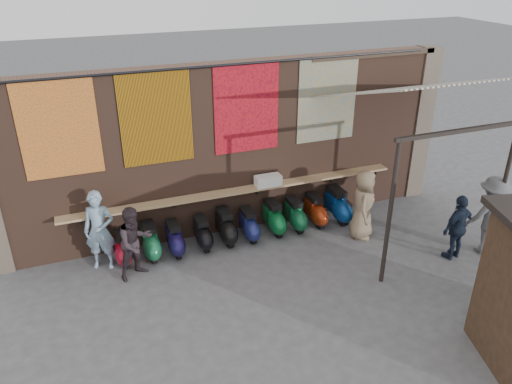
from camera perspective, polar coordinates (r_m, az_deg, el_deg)
ground at (r=10.29m, az=2.28°, el=-10.73°), size 70.00×70.00×0.00m
brick_wall at (r=11.55m, az=-2.81°, el=4.90°), size 10.00×0.40×4.00m
pier_right at (r=13.97m, az=18.05°, el=7.42°), size 0.50×0.50×4.00m
eating_counter at (r=11.59m, az=-2.13°, el=0.13°), size 8.00×0.32×0.05m
shelf_box at (r=11.74m, az=1.39°, el=1.31°), size 0.62×0.29×0.25m
tapestry_redgold at (r=10.52m, az=-21.60°, el=6.72°), size 1.50×0.02×2.00m
tapestry_sun at (r=10.64m, az=-11.35°, el=8.26°), size 1.50×0.02×2.00m
tapestry_orange at (r=11.12m, az=-1.07°, el=9.53°), size 1.50×0.02×2.00m
tapestry_multi at (r=11.93m, az=8.15°, el=10.42°), size 1.50×0.02×2.00m
hang_rail at (r=10.78m, az=-2.64°, el=14.35°), size 9.50×0.06×0.06m
scooter_stool_0 at (r=11.18m, az=-15.03°, el=-6.29°), size 0.33×0.73×0.69m
scooter_stool_1 at (r=11.22m, az=-11.98°, el=-5.56°), size 0.36×0.81×0.77m
scooter_stool_2 at (r=11.27m, az=-9.28°, el=-5.33°), size 0.34×0.76×0.72m
scooter_stool_3 at (r=11.41m, az=-6.14°, el=-4.73°), size 0.33×0.74×0.71m
scooter_stool_4 at (r=11.55m, az=-3.48°, el=-4.00°), size 0.37×0.81×0.77m
scooter_stool_5 at (r=11.67m, az=-0.82°, el=-3.80°), size 0.34×0.75×0.71m
scooter_stool_6 at (r=11.92m, az=2.04°, el=-2.97°), size 0.36×0.81×0.77m
scooter_stool_7 at (r=12.10m, az=4.46°, el=-2.61°), size 0.35×0.79×0.75m
scooter_stool_8 at (r=12.37m, az=6.77°, el=-2.09°), size 0.35×0.77×0.73m
scooter_stool_9 at (r=12.58m, az=9.29°, el=-1.50°), size 0.40×0.88×0.84m
diner_left at (r=10.91m, az=-17.45°, el=-4.21°), size 0.75×0.61×1.76m
diner_right at (r=10.47m, az=-13.65°, el=-5.65°), size 0.94×0.85×1.58m
shopper_navy at (r=11.62m, az=22.07°, el=-3.76°), size 0.94×0.53×1.51m
shopper_grey at (r=12.06m, az=25.25°, el=-2.43°), size 1.30×0.92×1.83m
shopper_tan at (r=11.79m, az=12.15°, el=-1.41°), size 0.89×0.98×1.68m
awning_canvas at (r=11.17m, az=17.80°, el=11.32°), size 3.20×3.28×0.97m
awning_ledger at (r=12.34m, az=13.48°, el=15.04°), size 3.30×0.08×0.12m
awning_header at (r=10.22m, az=22.50°, el=6.50°), size 3.00×0.08×0.08m
awning_post_left at (r=9.95m, az=15.04°, el=-2.53°), size 0.09×0.09×3.10m
awning_post_right at (r=11.71m, az=26.31°, el=0.00°), size 0.09×0.09×3.10m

